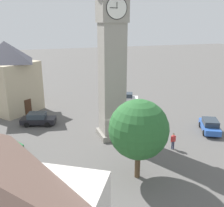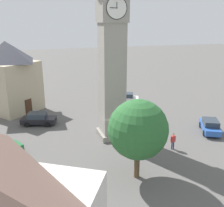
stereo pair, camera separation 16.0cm
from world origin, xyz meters
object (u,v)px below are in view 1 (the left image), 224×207
clock_tower (112,19)px  building_shop_left (8,76)px  tree (139,129)px  car_red_corner (38,119)px  car_silver_kerb (125,98)px  pedestrian (173,140)px  car_blue_kerb (210,126)px

clock_tower → building_shop_left: clock_tower is taller
tree → car_red_corner: bearing=-64.1°
car_red_corner → building_shop_left: building_shop_left is taller
car_silver_kerb → pedestrian: size_ratio=2.64×
clock_tower → car_red_corner: 15.04m
car_silver_kerb → car_red_corner: same height
car_blue_kerb → tree: bearing=25.6°
pedestrian → tree: bearing=31.4°
tree → building_shop_left: (10.04, -21.19, 0.75)m
car_blue_kerb → building_shop_left: building_shop_left is taller
tree → car_blue_kerb: bearing=-154.4°
car_blue_kerb → clock_tower: bearing=-13.2°
car_silver_kerb → building_shop_left: 17.25m
car_blue_kerb → building_shop_left: (21.63, -15.63, 4.17)m
car_blue_kerb → car_red_corner: bearing=-24.9°
tree → car_silver_kerb: bearing=-108.9°
car_silver_kerb → tree: (6.58, 19.18, 3.42)m
clock_tower → car_red_corner: size_ratio=4.74×
car_red_corner → tree: tree is taller
clock_tower → building_shop_left: 18.43m
car_red_corner → pedestrian: pedestrian is taller
car_blue_kerb → building_shop_left: bearing=-35.9°
clock_tower → car_silver_kerb: bearing=-118.3°
clock_tower → car_silver_kerb: clock_tower is taller
pedestrian → building_shop_left: building_shop_left is taller
car_blue_kerb → car_silver_kerb: same height
clock_tower → car_red_corner: (7.48, -6.00, -11.58)m
car_silver_kerb → car_red_corner: (13.43, 5.06, 0.00)m
pedestrian → tree: tree is taller
car_blue_kerb → tree: 13.29m
tree → building_shop_left: building_shop_left is taller
car_blue_kerb → building_shop_left: 27.01m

